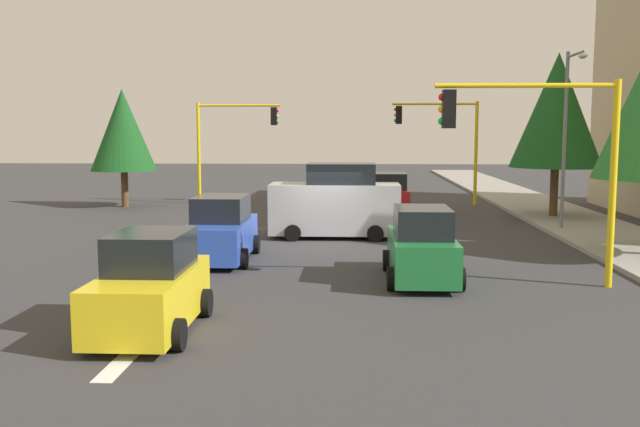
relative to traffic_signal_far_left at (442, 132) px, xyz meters
name	(u,v)px	position (x,y,z in m)	size (l,w,h in m)	color
ground_plane	(325,246)	(14.00, -5.68, -3.93)	(120.00, 120.00, 0.00)	#353538
sidewalk_kerb	(586,226)	(9.00, 4.82, -3.85)	(80.00, 4.00, 0.15)	gray
lane_arrow_near	(137,346)	(25.51, -8.68, -3.92)	(2.40, 1.10, 1.10)	silver
traffic_signal_far_left	(442,132)	(0.00, 0.00, 0.00)	(0.36, 4.59, 5.54)	yellow
traffic_signal_near_left	(539,140)	(20.00, -0.05, -0.20)	(0.36, 4.59, 5.24)	yellow
traffic_signal_far_right	(232,132)	(0.00, -11.34, -0.04)	(0.36, 4.59, 5.47)	yellow
street_lamp_curbside	(568,121)	(10.39, 3.52, 0.42)	(2.15, 0.28, 7.00)	slate
tree_roadside_mid	(557,111)	(6.00, 4.32, 0.94)	(4.06, 4.06, 7.41)	brown
tree_opposite_side	(123,130)	(2.00, -16.68, 0.07)	(3.37, 3.37, 6.12)	brown
delivery_van_silver	(336,203)	(12.00, -5.37, -2.64)	(2.22, 4.80, 2.77)	#B2B5BA
car_yellow	(150,287)	(24.48, -8.71, -3.03)	(3.81, 1.93, 1.98)	yellow
car_blue	(221,231)	(16.78, -8.78, -3.03)	(4.12, 2.04, 1.98)	blue
car_red	(389,195)	(4.36, -2.99, -3.03)	(3.82, 2.04, 1.98)	red
car_green	(421,247)	(19.48, -2.89, -3.03)	(3.99, 1.92, 1.98)	#1E7238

